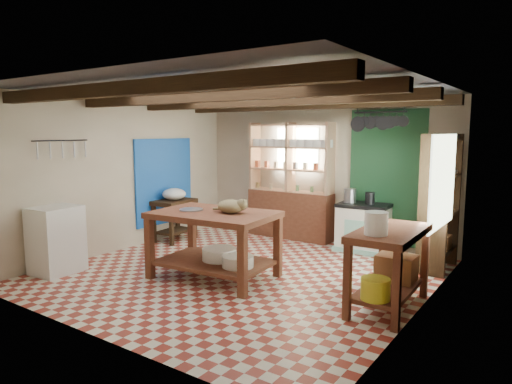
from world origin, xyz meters
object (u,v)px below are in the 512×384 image
Objects in this scene: work_table at (214,245)px; white_cabinet at (56,240)px; stove at (363,227)px; prep_table at (175,220)px; cat at (231,206)px; right_counter at (389,269)px.

work_table is 1.70× the size of white_cabinet.
stove is 4.86m from white_cabinet.
prep_table is 2.63m from cat.
work_table is 0.61m from cat.
white_cabinet reaches higher than right_counter.
cat is (-2.13, -0.21, 0.56)m from right_counter.
stove is 2.55m from right_counter.
prep_table is at bearing 142.88° from work_table.
white_cabinet reaches higher than stove.
white_cabinet is at bearing -167.47° from cat.
stove is 0.87× the size of white_cabinet.
cat is (2.27, 1.19, 0.54)m from white_cabinet.
stove is 1.09× the size of prep_table.
cat reaches higher than right_counter.
stove is at bearing 18.24° from prep_table.
work_table is at bearing -178.69° from cat.
stove is at bearing 54.20° from cat.
white_cabinet is at bearing -134.55° from stove.
prep_table is (-2.01, 1.26, -0.08)m from work_table.
work_table is 1.96× the size of stove.
prep_table is 1.92× the size of cat.
work_table reaches higher than stove.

